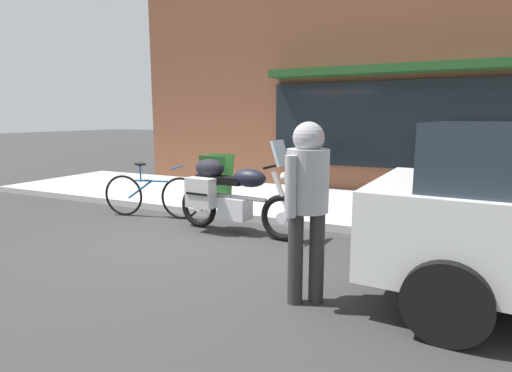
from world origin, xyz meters
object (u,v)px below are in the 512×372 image
Objects in this scene: touring_motorcycle at (229,193)px; sandwich_board_sign at (217,178)px; pedestrian_walking at (308,191)px; parked_bicycle at (151,195)px.

touring_motorcycle is 1.85m from sandwich_board_sign.
pedestrian_walking is at bearing -48.17° from sandwich_board_sign.
pedestrian_walking reaches higher than sandwich_board_sign.
sandwich_board_sign is (-2.88, 3.22, -0.49)m from pedestrian_walking.
pedestrian_walking is 4.35m from sandwich_board_sign.
touring_motorcycle is 1.72m from parked_bicycle.
sandwich_board_sign is (-1.10, 1.48, -0.04)m from touring_motorcycle.
parked_bicycle is (-1.68, 0.27, -0.22)m from touring_motorcycle.
pedestrian_walking is 1.89× the size of sandwich_board_sign.
parked_bicycle is at bearing -115.64° from sandwich_board_sign.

